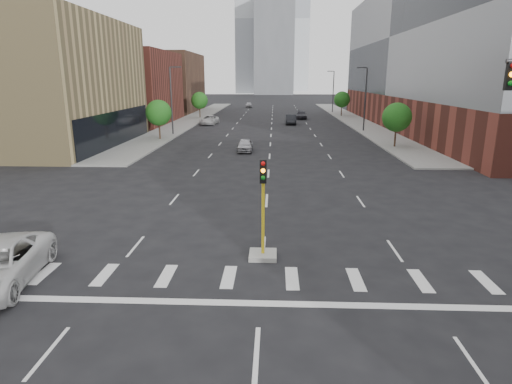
# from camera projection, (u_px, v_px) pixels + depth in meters

# --- Properties ---
(sidewalk_left_far) EXTENTS (5.00, 92.00, 0.15)m
(sidewalk_left_far) POSITION_uv_depth(u_px,v_px,m) (194.00, 118.00, 82.13)
(sidewalk_left_far) COLOR gray
(sidewalk_left_far) RESTS_ON ground
(sidewalk_right_far) EXTENTS (5.00, 92.00, 0.15)m
(sidewalk_right_far) POSITION_uv_depth(u_px,v_px,m) (351.00, 119.00, 80.90)
(sidewalk_right_far) COLOR gray
(sidewalk_right_far) RESTS_ON ground
(building_left_mid) EXTENTS (20.00, 24.00, 14.00)m
(building_left_mid) POSITION_uv_depth(u_px,v_px,m) (26.00, 83.00, 48.04)
(building_left_mid) COLOR tan
(building_left_mid) RESTS_ON ground
(building_left_far_a) EXTENTS (20.00, 22.00, 12.00)m
(building_left_far_a) POSITION_uv_depth(u_px,v_px,m) (112.00, 87.00, 73.39)
(building_left_far_a) COLOR brown
(building_left_far_a) RESTS_ON ground
(building_left_far_b) EXTENTS (20.00, 24.00, 13.00)m
(building_left_far_b) POSITION_uv_depth(u_px,v_px,m) (153.00, 83.00, 98.35)
(building_left_far_b) COLOR brown
(building_left_far_b) RESTS_ON ground
(building_right_main) EXTENTS (24.00, 70.00, 22.00)m
(building_right_main) POSITION_uv_depth(u_px,v_px,m) (469.00, 54.00, 63.97)
(building_right_main) COLOR brown
(building_right_main) RESTS_ON ground
(tower_left) EXTENTS (22.00, 22.00, 70.00)m
(tower_left) POSITION_uv_depth(u_px,v_px,m) (259.00, 21.00, 213.69)
(tower_left) COLOR #B2B7BC
(tower_left) RESTS_ON ground
(tower_right) EXTENTS (20.00, 20.00, 80.00)m
(tower_right) POSITION_uv_depth(u_px,v_px,m) (292.00, 20.00, 250.25)
(tower_right) COLOR #B2B7BC
(tower_right) RESTS_ON ground
(tower_mid) EXTENTS (18.00, 18.00, 44.00)m
(tower_mid) POSITION_uv_depth(u_px,v_px,m) (274.00, 45.00, 197.43)
(tower_mid) COLOR slate
(tower_mid) RESTS_ON ground
(median_traffic_signal) EXTENTS (1.20, 1.20, 4.40)m
(median_traffic_signal) POSITION_uv_depth(u_px,v_px,m) (263.00, 237.00, 18.53)
(median_traffic_signal) COLOR #999993
(median_traffic_signal) RESTS_ON ground
(streetlight_right_a) EXTENTS (1.60, 0.22, 9.07)m
(streetlight_right_a) POSITION_uv_depth(u_px,v_px,m) (365.00, 97.00, 61.35)
(streetlight_right_a) COLOR #2D2D30
(streetlight_right_a) RESTS_ON ground
(streetlight_right_b) EXTENTS (1.60, 0.22, 9.07)m
(streetlight_right_b) POSITION_uv_depth(u_px,v_px,m) (333.00, 90.00, 95.13)
(streetlight_right_b) COLOR #2D2D30
(streetlight_right_b) RESTS_ON ground
(streetlight_left) EXTENTS (1.60, 0.22, 9.07)m
(streetlight_left) POSITION_uv_depth(u_px,v_px,m) (172.00, 98.00, 57.63)
(streetlight_left) COLOR #2D2D30
(streetlight_left) RESTS_ON ground
(tree_left_near) EXTENTS (3.20, 3.20, 4.85)m
(tree_left_near) POSITION_uv_depth(u_px,v_px,m) (159.00, 113.00, 53.24)
(tree_left_near) COLOR #382619
(tree_left_near) RESTS_ON ground
(tree_left_far) EXTENTS (3.20, 3.20, 4.85)m
(tree_left_far) POSITION_uv_depth(u_px,v_px,m) (200.00, 100.00, 82.19)
(tree_left_far) COLOR #382619
(tree_left_far) RESTS_ON ground
(tree_right_near) EXTENTS (3.20, 3.20, 4.85)m
(tree_right_near) POSITION_uv_depth(u_px,v_px,m) (397.00, 117.00, 47.27)
(tree_right_near) COLOR #382619
(tree_right_near) RESTS_ON ground
(tree_right_far) EXTENTS (3.20, 3.20, 4.85)m
(tree_right_far) POSITION_uv_depth(u_px,v_px,m) (342.00, 99.00, 85.87)
(tree_right_far) COLOR #382619
(tree_right_far) RESTS_ON ground
(car_near_left) EXTENTS (1.60, 3.94, 1.34)m
(car_near_left) POSITION_uv_depth(u_px,v_px,m) (245.00, 145.00, 45.56)
(car_near_left) COLOR #AEADB2
(car_near_left) RESTS_ON ground
(car_mid_right) EXTENTS (1.77, 4.97, 1.63)m
(car_mid_right) POSITION_uv_depth(u_px,v_px,m) (291.00, 119.00, 72.18)
(car_mid_right) COLOR black
(car_mid_right) RESTS_ON ground
(car_far_left) EXTENTS (2.86, 5.55, 1.50)m
(car_far_left) POSITION_uv_depth(u_px,v_px,m) (209.00, 120.00, 71.94)
(car_far_left) COLOR #B3B3B3
(car_far_left) RESTS_ON ground
(car_deep_right) EXTENTS (2.19, 5.11, 1.47)m
(car_deep_right) POSITION_uv_depth(u_px,v_px,m) (301.00, 115.00, 81.37)
(car_deep_right) COLOR #222228
(car_deep_right) RESTS_ON ground
(car_distant) EXTENTS (1.98, 4.16, 1.37)m
(car_distant) POSITION_uv_depth(u_px,v_px,m) (249.00, 105.00, 112.70)
(car_distant) COLOR #AFAFB3
(car_distant) RESTS_ON ground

